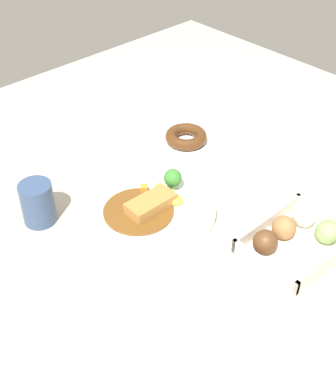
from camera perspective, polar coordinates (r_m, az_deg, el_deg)
The scene contains 5 objects.
ground_plane at distance 1.09m, azimuth 2.57°, elevation -3.30°, with size 1.60×1.60×0.00m, color #B2A893.
curry_plate at distance 1.10m, azimuth -1.50°, elevation -1.86°, with size 0.26×0.26×0.07m.
donut_box at distance 1.05m, azimuth 13.60°, elevation -4.85°, with size 0.21×0.15×0.06m.
chocolate_ring_donut at distance 1.32m, azimuth 1.95°, elevation 5.91°, with size 0.15×0.15×0.03m.
coffee_mug at distance 1.10m, azimuth -13.86°, elevation -1.16°, with size 0.07×0.07×0.09m, color #33476B.
Camera 1 is at (0.59, 0.56, 0.73)m, focal length 49.51 mm.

